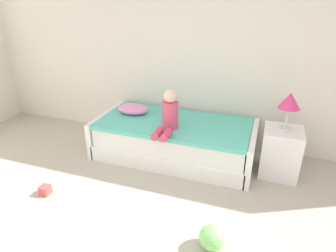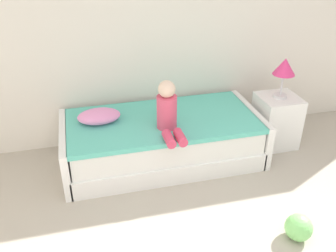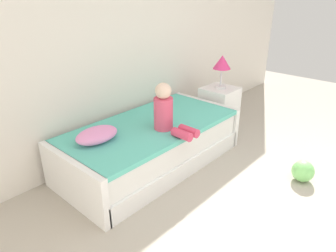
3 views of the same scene
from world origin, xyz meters
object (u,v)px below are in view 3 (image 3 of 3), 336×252
object	(u,v)px
nightstand	(219,108)
toy_ball	(303,171)
bed	(152,144)
child_figure	(167,112)
table_lamp	(222,64)
pillow	(97,135)

from	to	relation	value
nightstand	toy_ball	xyz separation A→B (m)	(-0.53, -1.42, -0.19)
bed	nightstand	distance (m)	1.35
bed	child_figure	distance (m)	0.51
bed	child_figure	xyz separation A→B (m)	(0.01, -0.23, 0.46)
table_lamp	bed	bearing A→B (deg)	179.83
bed	nightstand	world-z (taller)	nightstand
child_figure	pillow	distance (m)	0.74
nightstand	table_lamp	bearing A→B (deg)	0.00
child_figure	pillow	size ratio (longest dim) A/B	1.16
nightstand	child_figure	bearing A→B (deg)	-170.52
nightstand	table_lamp	size ratio (longest dim) A/B	1.33
toy_ball	nightstand	bearing A→B (deg)	69.35
table_lamp	child_figure	world-z (taller)	table_lamp
table_lamp	toy_ball	distance (m)	1.73
table_lamp	nightstand	bearing A→B (deg)	0.00
child_figure	toy_ball	bearing A→B (deg)	-55.89
pillow	child_figure	bearing A→B (deg)	-26.84
bed	table_lamp	xyz separation A→B (m)	(1.35, -0.00, 0.69)
pillow	toy_ball	xyz separation A→B (m)	(1.46, -1.52, -0.45)
bed	table_lamp	bearing A→B (deg)	-0.17
nightstand	table_lamp	world-z (taller)	table_lamp
child_figure	pillow	bearing A→B (deg)	153.16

